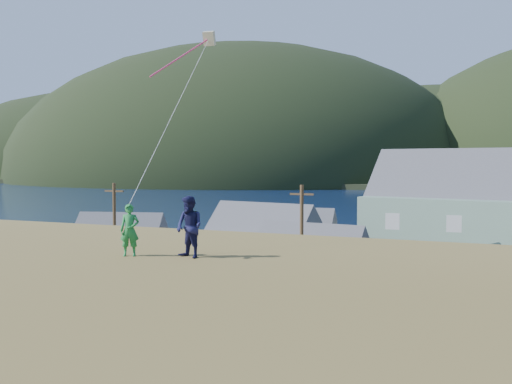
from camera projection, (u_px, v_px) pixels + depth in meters
ground at (313, 324)px, 35.18m from camera, size 900.00×900.00×0.00m
grass_strip at (303, 332)px, 33.32m from camera, size 110.00×8.00×0.10m
waterfront_lot at (367, 273)px, 50.91m from camera, size 72.00×36.00×0.12m
wharf at (355, 235)px, 74.43m from camera, size 26.00×14.00×0.90m
far_shore at (469, 177)px, 340.60m from camera, size 900.00×320.00×2.00m
shed_teal at (118, 245)px, 52.51m from camera, size 9.25×7.39×6.43m
shed_palegreen_near at (259, 240)px, 52.54m from camera, size 11.31×8.29×7.49m
shed_white at (308, 264)px, 41.91m from camera, size 8.85×6.48×6.56m
shed_palegreen_far at (290, 234)px, 60.49m from camera, size 9.63×5.88×6.25m
utility_poles at (306, 247)px, 36.66m from camera, size 27.99×0.24×9.80m
parked_cars at (289, 252)px, 58.15m from camera, size 21.29×13.70×1.58m
kite_flyer_green at (130, 230)px, 16.99m from camera, size 0.67×0.57×1.56m
kite_flyer_navy at (189, 227)px, 16.68m from camera, size 1.07×0.95×1.82m
kite_rig at (204, 43)px, 22.61m from camera, size 0.93×3.49×8.99m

